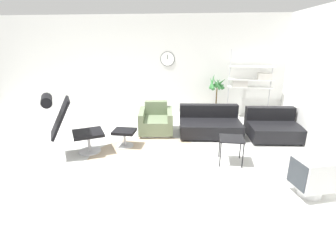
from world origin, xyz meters
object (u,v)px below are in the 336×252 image
Objects in this scene: couch_second at (273,128)px; side_table at (232,141)px; crt_television at (313,175)px; shelf_unit at (251,80)px; couch_low at (210,125)px; lounge_chair at (68,121)px; ottoman at (124,134)px; potted_plant at (216,96)px; armchair_red at (156,122)px.

couch_second is 2.53× the size of side_table.
couch_second is at bearing -17.99° from crt_television.
shelf_unit is (-0.39, 3.81, 0.76)m from crt_television.
couch_low is 2.75m from crt_television.
lounge_chair reaches higher than ottoman.
side_table is 1.42m from crt_television.
crt_television is at bearing 115.20° from couch_low.
shelf_unit reaches higher than couch_low.
potted_plant is (1.96, 2.38, 0.35)m from ottoman.
side_table is 0.26× the size of shelf_unit.
lounge_chair is at bearing 60.33° from crt_television.
potted_plant is at bearing -144.60° from armchair_red.
armchair_red is 0.65× the size of couch_low.
potted_plant reaches higher than side_table.
shelf_unit is (2.86, 2.45, 0.83)m from ottoman.
armchair_red is 2.09m from potted_plant.
lounge_chair is 4.26m from crt_television.
shelf_unit reaches higher than lounge_chair.
ottoman is 3.10m from potted_plant.
potted_plant is at bearing 50.56° from ottoman.
couch_second is at bearing 78.62° from lounge_chair.
shelf_unit is (2.36, 1.53, 0.83)m from armchair_red.
ottoman is 0.24× the size of shelf_unit.
crt_television is 3.90m from shelf_unit.
ottoman is at bearing -139.38° from shelf_unit.
ottoman is 0.37× the size of potted_plant.
side_table is (2.17, -0.45, 0.17)m from ottoman.
shelf_unit is at bearing 97.23° from lounge_chair.
armchair_red reaches higher than side_table.
lounge_chair is 1.00× the size of potted_plant.
crt_television is (3.25, -1.35, 0.07)m from ottoman.
crt_television is 0.33× the size of shelf_unit.
armchair_red is 1.29m from couch_low.
couch_second is 1.78m from shelf_unit.
lounge_chair is 1.95× the size of crt_television.
couch_low is (1.29, 0.04, -0.03)m from armchair_red.
crt_television is (2.75, -2.28, 0.07)m from armchair_red.
armchair_red is at bearing 31.44° from crt_television.
couch_low is at bearing 105.03° from side_table.
couch_second is at bearing 16.32° from ottoman.
armchair_red is 0.79× the size of potted_plant.
ottoman is 0.30× the size of couch_low.
couch_low is 1.48m from side_table.
potted_plant is at bearing -55.83° from couch_second.
potted_plant is at bearing 94.24° from side_table.
lounge_chair is at bearing 12.92° from couch_second.
couch_low is at bearing 28.44° from ottoman.
side_table is (1.66, -1.37, 0.17)m from armchair_red.
couch_low is 0.80× the size of shelf_unit.
armchair_red is 0.79× the size of couch_second.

